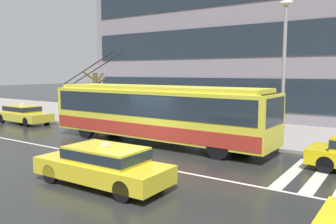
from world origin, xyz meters
TOP-DOWN VIEW (x-y plane):
  - ground_plane at (0.00, 0.00)m, footprint 160.00×160.00m
  - sidewalk_slab at (0.00, 9.05)m, footprint 80.00×10.00m
  - crosswalk_stripe_edge_near at (6.51, 1.02)m, footprint 0.44×4.40m
  - crosswalk_stripe_inner_a at (7.41, 1.02)m, footprint 0.44×4.40m
  - lane_centre_line at (0.00, -1.20)m, footprint 72.00×0.14m
  - trolleybus at (-0.67, 2.45)m, footprint 12.83×2.82m
  - taxi_oncoming_near at (1.86, -3.81)m, footprint 4.65×1.83m
  - taxi_queued_behind_bus at (-12.42, 2.73)m, footprint 4.74×1.89m
  - bus_shelter at (-2.42, 6.19)m, footprint 4.22×1.74m
  - pedestrian_at_shelter at (3.53, 4.69)m, footprint 1.51×1.51m
  - pedestrian_approaching_curb at (-4.22, 5.54)m, footprint 1.05×1.05m
  - pedestrian_walking_past at (0.08, 6.90)m, footprint 1.33×1.33m
  - pedestrian_waiting_by_pole at (-2.19, 6.15)m, footprint 0.39×0.39m
  - street_lamp at (5.05, 4.63)m, footprint 0.60×0.32m
  - street_tree_bare at (-8.56, 6.01)m, footprint 1.35×1.50m
  - office_tower_corner_left at (-3.03, 18.73)m, footprint 22.68×14.13m

SIDE VIEW (x-z plane):
  - ground_plane at x=0.00m, z-range 0.00..0.00m
  - lane_centre_line at x=0.00m, z-range 0.00..0.01m
  - crosswalk_stripe_edge_near at x=6.51m, z-range 0.00..0.01m
  - crosswalk_stripe_inner_a at x=7.41m, z-range 0.00..0.01m
  - sidewalk_slab at x=0.00m, z-range 0.00..0.14m
  - taxi_queued_behind_bus at x=-12.42m, z-range 0.01..1.40m
  - taxi_oncoming_near at x=1.86m, z-range 0.01..1.40m
  - pedestrian_waiting_by_pole at x=-2.19m, z-range 0.29..1.95m
  - trolleybus at x=-0.67m, z-range -0.75..3.96m
  - pedestrian_approaching_curb at x=-4.22m, z-range 0.74..2.70m
  - pedestrian_walking_past at x=0.08m, z-range 0.77..2.73m
  - pedestrian_at_shelter at x=3.53m, z-range 0.77..2.79m
  - bus_shelter at x=-2.42m, z-range 0.77..3.25m
  - street_tree_bare at x=-8.56m, z-range 0.29..3.87m
  - street_lamp at x=5.05m, z-range 0.75..7.42m
  - office_tower_corner_left at x=-3.03m, z-range 0.01..19.15m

